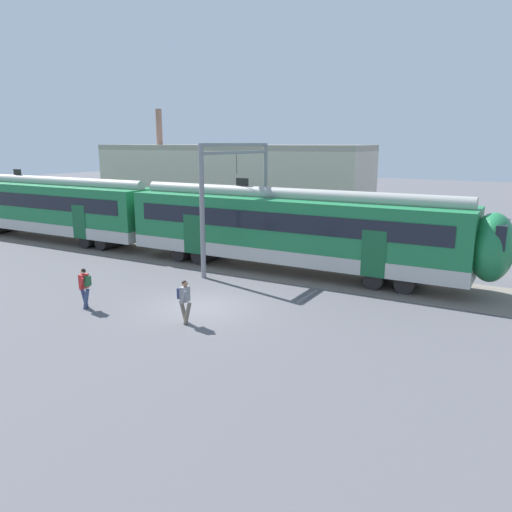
{
  "coord_description": "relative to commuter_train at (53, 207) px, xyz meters",
  "views": [
    {
      "loc": [
        11.42,
        -15.79,
        6.54
      ],
      "look_at": [
        0.71,
        3.13,
        1.6
      ],
      "focal_mm": 35.0,
      "sensor_mm": 36.0,
      "label": 1
    }
  ],
  "objects": [
    {
      "name": "ground_plane",
      "position": [
        17.4,
        -6.96,
        -2.25
      ],
      "size": [
        160.0,
        160.0,
        0.0
      ],
      "primitive_type": "plane",
      "color": "#515156"
    },
    {
      "name": "track_bed",
      "position": [
        6.81,
        0.01,
        -2.25
      ],
      "size": [
        80.0,
        4.4,
        0.01
      ],
      "primitive_type": "cube",
      "color": "slate",
      "rests_on": "ground"
    },
    {
      "name": "commuter_train",
      "position": [
        0.0,
        0.0,
        0.0
      ],
      "size": [
        56.65,
        3.07,
        4.73
      ],
      "color": "#B7B7B2",
      "rests_on": "ground"
    },
    {
      "name": "pedestrian_red",
      "position": [
        13.36,
        -9.4,
        -1.26
      ],
      "size": [
        0.66,
        0.54,
        1.67
      ],
      "color": "navy",
      "rests_on": "ground"
    },
    {
      "name": "pedestrian_grey",
      "position": [
        17.92,
        -8.83,
        -1.26
      ],
      "size": [
        0.66,
        0.54,
        1.67
      ],
      "color": "#6B6051",
      "rests_on": "ground"
    },
    {
      "name": "catenary_gantry",
      "position": [
        14.76,
        0.01,
        2.06
      ],
      "size": [
        0.24,
        6.64,
        6.53
      ],
      "color": "gray",
      "rests_on": "ground"
    },
    {
      "name": "background_building",
      "position": [
        8.07,
        9.49,
        0.95
      ],
      "size": [
        21.64,
        5.0,
        9.2
      ],
      "color": "beige",
      "rests_on": "ground"
    }
  ]
}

